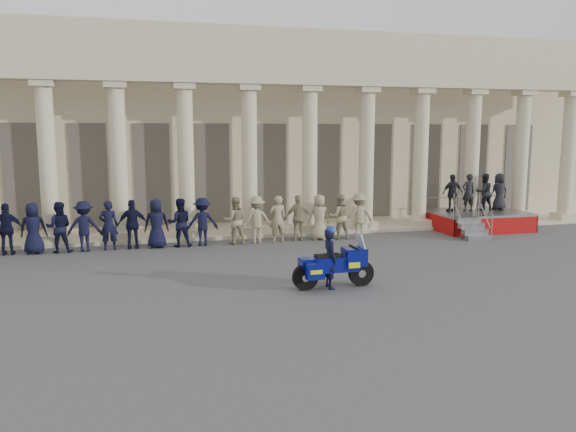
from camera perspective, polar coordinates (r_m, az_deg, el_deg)
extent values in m
plane|color=#434346|center=(15.89, -3.21, -7.44)|extent=(90.00, 90.00, 0.00)
cube|color=#C6B894|center=(30.14, -8.87, 8.64)|extent=(40.00, 10.00, 9.00)
cube|color=#C6B894|center=(24.36, -7.22, -1.72)|extent=(40.00, 2.60, 0.15)
cube|color=#C6B894|center=(23.31, -7.28, 14.40)|extent=(35.80, 1.00, 1.00)
cube|color=#C6B894|center=(23.45, -7.33, 17.08)|extent=(35.80, 1.00, 1.20)
cube|color=#C6B894|center=(23.63, -22.83, -2.08)|extent=(0.90, 0.90, 0.30)
cylinder|color=#C6B894|center=(23.30, -23.24, 5.07)|extent=(0.64, 0.64, 5.60)
cube|color=#C6B894|center=(23.35, -23.67, 12.24)|extent=(0.85, 0.85, 0.24)
cube|color=#C6B894|center=(23.37, -16.51, -1.87)|extent=(0.90, 0.90, 0.30)
cylinder|color=#C6B894|center=(23.05, -16.82, 5.37)|extent=(0.64, 0.64, 5.60)
cube|color=#C6B894|center=(23.09, -17.14, 12.62)|extent=(0.85, 0.85, 0.24)
cube|color=#C6B894|center=(23.41, -10.14, -1.64)|extent=(0.90, 0.90, 0.30)
cylinder|color=#C6B894|center=(23.08, -10.33, 5.59)|extent=(0.64, 0.64, 5.60)
cube|color=#C6B894|center=(23.13, -10.53, 12.84)|extent=(0.85, 0.85, 0.24)
cube|color=#C6B894|center=(23.73, -3.87, -1.38)|extent=(0.90, 0.90, 0.30)
cylinder|color=#C6B894|center=(23.41, -3.94, 5.75)|extent=(0.64, 0.64, 5.60)
cube|color=#C6B894|center=(23.46, -4.02, 12.89)|extent=(0.85, 0.85, 0.24)
cube|color=#C6B894|center=(24.33, 2.16, -1.13)|extent=(0.90, 0.90, 0.30)
cylinder|color=#C6B894|center=(24.02, 2.20, 5.83)|extent=(0.64, 0.64, 5.60)
cube|color=#C6B894|center=(24.06, 2.24, 12.79)|extent=(0.85, 0.85, 0.24)
cube|color=#C6B894|center=(25.18, 7.84, -0.87)|extent=(0.90, 0.90, 0.30)
cylinder|color=#C6B894|center=(24.88, 7.98, 5.85)|extent=(0.64, 0.64, 5.60)
cube|color=#C6B894|center=(24.92, 8.12, 12.57)|extent=(0.85, 0.85, 0.24)
cube|color=#C6B894|center=(26.27, 13.10, -0.63)|extent=(0.90, 0.90, 0.30)
cylinder|color=#C6B894|center=(25.98, 13.32, 5.81)|extent=(0.64, 0.64, 5.60)
cube|color=#C6B894|center=(26.02, 13.54, 12.24)|extent=(0.85, 0.85, 0.24)
cube|color=#C6B894|center=(27.55, 17.91, -0.41)|extent=(0.90, 0.90, 0.30)
cylinder|color=#C6B894|center=(27.28, 18.19, 5.73)|extent=(0.64, 0.64, 5.60)
cube|color=#C6B894|center=(27.32, 18.48, 11.85)|extent=(0.85, 0.85, 0.24)
cube|color=#C6B894|center=(29.02, 22.26, -0.20)|extent=(0.90, 0.90, 0.30)
cylinder|color=#C6B894|center=(28.76, 22.59, 5.62)|extent=(0.64, 0.64, 5.60)
cube|color=#C6B894|center=(28.79, 22.93, 11.43)|extent=(0.85, 0.85, 0.24)
cube|color=#C6B894|center=(30.63, 26.17, -0.01)|extent=(0.90, 0.90, 0.30)
cylinder|color=#C6B894|center=(30.38, 26.54, 5.50)|extent=(0.64, 0.64, 5.60)
cube|color=#C6B894|center=(30.42, 26.90, 10.99)|extent=(0.85, 0.85, 0.24)
cube|color=black|center=(25.55, -25.35, 3.61)|extent=(1.30, 0.12, 4.20)
cube|color=black|center=(25.19, -19.53, 3.88)|extent=(1.30, 0.12, 4.20)
cube|color=black|center=(25.09, -13.59, 4.11)|extent=(1.30, 0.12, 4.20)
cube|color=black|center=(25.25, -7.67, 4.30)|extent=(1.30, 0.12, 4.20)
cube|color=black|center=(25.69, -1.89, 4.44)|extent=(1.30, 0.12, 4.20)
cube|color=black|center=(26.37, 3.66, 4.53)|extent=(1.30, 0.12, 4.20)
cube|color=black|center=(27.28, 8.87, 4.58)|extent=(1.30, 0.12, 4.20)
cube|color=black|center=(28.40, 13.72, 4.59)|extent=(1.30, 0.12, 4.20)
cube|color=black|center=(29.71, 18.16, 4.57)|extent=(1.30, 0.12, 4.20)
cube|color=black|center=(31.18, 22.21, 4.53)|extent=(1.30, 0.12, 4.20)
imported|color=black|center=(22.39, -26.65, -1.21)|extent=(1.10, 0.46, 1.87)
imported|color=black|center=(22.22, -24.46, -1.14)|extent=(0.91, 0.60, 1.87)
imported|color=black|center=(22.08, -22.25, -1.07)|extent=(0.91, 0.71, 1.87)
imported|color=black|center=(21.98, -20.01, -0.99)|extent=(1.21, 0.70, 1.87)
imported|color=black|center=(21.91, -17.76, -0.91)|extent=(0.68, 0.45, 1.87)
imported|color=black|center=(21.87, -15.49, -0.83)|extent=(1.10, 0.46, 1.87)
imported|color=black|center=(21.87, -13.22, -0.75)|extent=(0.91, 0.60, 1.87)
imported|color=black|center=(21.90, -10.95, -0.66)|extent=(0.91, 0.71, 1.87)
imported|color=black|center=(21.96, -8.69, -0.58)|extent=(1.21, 0.70, 1.87)
imported|color=gray|center=(22.12, -5.43, -0.46)|extent=(0.91, 0.71, 1.87)
imported|color=gray|center=(22.27, -3.22, -0.37)|extent=(1.21, 0.70, 1.87)
imported|color=gray|center=(22.45, -1.05, -0.29)|extent=(0.68, 0.45, 1.87)
imported|color=gray|center=(22.66, 1.08, -0.21)|extent=(1.10, 0.46, 1.87)
imported|color=gray|center=(22.90, 3.18, -0.12)|extent=(0.91, 0.60, 1.87)
imported|color=gray|center=(23.18, 5.22, -0.04)|extent=(0.91, 0.71, 1.87)
imported|color=gray|center=(23.48, 7.22, 0.03)|extent=(1.21, 0.70, 1.87)
cube|color=gray|center=(26.82, 18.71, 0.36)|extent=(4.10, 2.93, 0.10)
cube|color=maroon|center=(25.69, 20.42, -1.00)|extent=(4.10, 0.04, 0.73)
cube|color=maroon|center=(25.83, 14.89, -0.70)|extent=(0.04, 2.93, 0.73)
cube|color=maroon|center=(28.03, 22.16, -0.34)|extent=(0.04, 2.93, 0.73)
cube|color=gray|center=(24.18, 18.79, -2.11)|extent=(1.10, 0.28, 0.21)
cube|color=gray|center=(24.37, 18.46, -1.52)|extent=(1.10, 0.28, 0.21)
cube|color=gray|center=(24.57, 18.13, -0.93)|extent=(1.10, 0.28, 0.21)
cube|color=gray|center=(24.78, 17.80, -0.36)|extent=(1.10, 0.28, 0.21)
cylinder|color=gray|center=(27.94, 17.19, 1.88)|extent=(4.10, 0.04, 0.04)
imported|color=black|center=(26.25, 16.37, 2.26)|extent=(0.99, 0.41, 1.68)
imported|color=black|center=(26.66, 17.85, 2.29)|extent=(0.61, 0.40, 1.68)
imported|color=black|center=(27.10, 19.28, 2.32)|extent=(0.82, 0.64, 1.68)
imported|color=black|center=(27.55, 20.67, 2.34)|extent=(0.82, 0.54, 1.68)
cylinder|color=black|center=(16.27, 7.44, -5.78)|extent=(0.74, 0.17, 0.74)
cylinder|color=black|center=(15.70, 1.77, -6.23)|extent=(0.74, 0.17, 0.74)
cube|color=navy|center=(15.91, 4.86, -4.86)|extent=(1.29, 0.50, 0.42)
cube|color=navy|center=(16.07, 6.74, -4.11)|extent=(0.63, 0.59, 0.50)
cube|color=silver|center=(16.12, 6.72, -5.00)|extent=(0.25, 0.34, 0.13)
cube|color=#B2BFCC|center=(16.06, 7.39, -2.74)|extent=(0.24, 0.52, 0.60)
cube|color=black|center=(15.78, 4.11, -4.13)|extent=(0.73, 0.39, 0.11)
cube|color=navy|center=(15.62, 1.98, -4.75)|extent=(0.40, 0.39, 0.25)
cube|color=navy|center=(15.36, 2.77, -5.62)|extent=(0.51, 0.26, 0.45)
cube|color=#C5E40C|center=(15.36, 2.77, -5.62)|extent=(0.34, 0.27, 0.11)
cube|color=navy|center=(16.02, 1.97, -5.03)|extent=(0.51, 0.26, 0.45)
cube|color=#C5E40C|center=(16.02, 1.97, -5.03)|extent=(0.34, 0.27, 0.11)
cylinder|color=silver|center=(16.06, 2.63, -6.03)|extent=(0.67, 0.13, 0.11)
cylinder|color=black|center=(16.01, 6.75, -3.17)|extent=(0.06, 0.78, 0.04)
imported|color=black|center=(15.81, 4.30, -4.34)|extent=(0.42, 0.63, 1.71)
sphere|color=navy|center=(15.66, 4.33, -1.47)|extent=(0.28, 0.28, 0.28)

